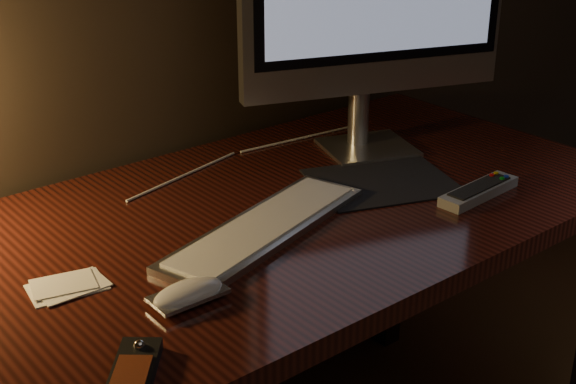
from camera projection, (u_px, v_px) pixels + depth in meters
desk at (223, 267)px, 1.56m from camera, size 1.60×0.75×0.75m
keyboard at (265, 227)px, 1.41m from camera, size 0.48×0.25×0.02m
mousepad at (382, 182)px, 1.61m from camera, size 0.34×0.31×0.00m
mouse at (188, 296)px, 1.19m from camera, size 0.12×0.06×0.02m
media_remote at (132, 375)px, 1.02m from camera, size 0.14×0.15×0.03m
tv_remote at (479, 191)px, 1.55m from camera, size 0.20×0.06×0.03m
papers at (67, 286)px, 1.24m from camera, size 0.13×0.09×0.01m
cable at (246, 158)px, 1.73m from camera, size 0.61×0.03×0.01m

